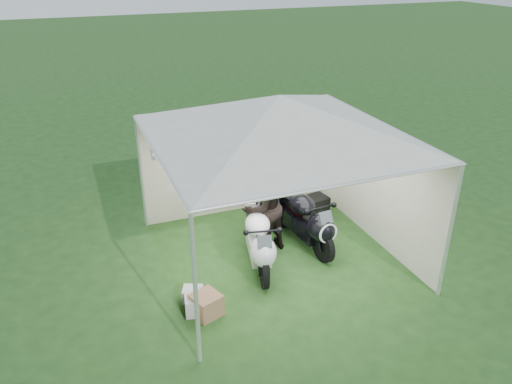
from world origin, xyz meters
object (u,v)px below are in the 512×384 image
motorcycle_black (306,219)px  canopy_tent (278,120)px  equipment_box (315,208)px  crate_0 (199,304)px  motorcycle_white (259,240)px  crate_1 (206,305)px  crate_2 (193,294)px  paddock_stand (281,216)px  person_dark_jacket (263,206)px  person_blue_jacket (268,187)px

motorcycle_black → canopy_tent: bearing=-175.2°
equipment_box → crate_0: (-3.03, -2.02, -0.10)m
canopy_tent → motorcycle_white: size_ratio=2.91×
crate_1 → crate_2: 0.42m
crate_2 → motorcycle_black: bearing=19.5°
motorcycle_black → crate_1: size_ratio=5.09×
motorcycle_black → paddock_stand: motorcycle_black is taller
canopy_tent → motorcycle_black: bearing=10.4°
person_dark_jacket → crate_0: 2.15m
crate_0 → crate_2: 0.30m
canopy_tent → equipment_box: (1.31, 0.99, -2.33)m
motorcycle_black → person_dark_jacket: size_ratio=1.10×
motorcycle_black → paddock_stand: bearing=90.0°
crate_1 → crate_2: size_ratio=1.28×
canopy_tent → person_dark_jacket: size_ratio=3.06×
paddock_stand → equipment_box: bearing=-3.6°
equipment_box → person_dark_jacket: bearing=-152.8°
person_blue_jacket → equipment_box: size_ratio=3.96×
paddock_stand → crate_2: paddock_stand is taller
motorcycle_white → person_blue_jacket: person_blue_jacket is taller
motorcycle_white → crate_1: bearing=-130.1°
equipment_box → crate_1: bearing=-144.2°
crate_0 → canopy_tent: bearing=30.8°
person_dark_jacket → crate_1: 2.15m
canopy_tent → person_dark_jacket: bearing=124.2°
canopy_tent → equipment_box: bearing=37.1°
equipment_box → crate_2: bearing=-150.6°
paddock_stand → person_blue_jacket: 0.92m
person_blue_jacket → equipment_box: bearing=142.3°
crate_1 → crate_2: (-0.11, 0.40, -0.06)m
canopy_tent → motorcycle_white: bearing=-152.0°
person_blue_jacket → crate_0: size_ratio=4.45×
canopy_tent → paddock_stand: (0.57, 1.04, -2.41)m
paddock_stand → crate_2: bearing=-142.6°
equipment_box → crate_0: equipment_box is taller
motorcycle_black → crate_0: (-2.38, -1.15, -0.41)m
canopy_tent → crate_0: size_ratio=12.87×
crate_0 → crate_1: size_ratio=1.10×
crate_0 → crate_2: crate_0 is taller
motorcycle_white → equipment_box: size_ratio=3.93×
canopy_tent → person_blue_jacket: 1.81m
person_dark_jacket → crate_2: bearing=9.8°
paddock_stand → crate_2: size_ratio=1.43×
motorcycle_white → equipment_box: 2.13m
paddock_stand → motorcycle_white: bearing=-128.0°
canopy_tent → crate_0: bearing=-149.2°
canopy_tent → equipment_box: size_ratio=11.44×
crate_0 → crate_2: size_ratio=1.41×
motorcycle_white → equipment_box: (1.73, 1.21, -0.29)m
crate_0 → person_dark_jacket: bearing=39.0°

